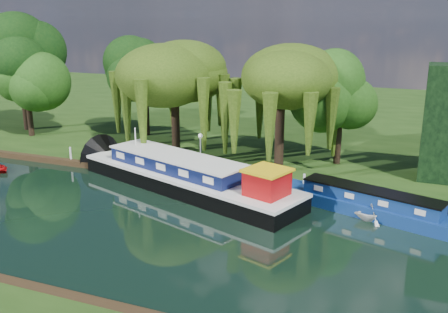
% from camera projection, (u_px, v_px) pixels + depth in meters
% --- Properties ---
extents(ground, '(120.00, 120.00, 0.00)m').
position_uv_depth(ground, '(120.00, 221.00, 29.18)').
color(ground, black).
extents(far_bank, '(120.00, 52.00, 0.45)m').
position_uv_depth(far_bank, '(277.00, 114.00, 59.53)').
color(far_bank, '#19360E').
rests_on(far_bank, ground).
extents(dutch_barge, '(17.98, 9.59, 3.73)m').
position_uv_depth(dutch_barge, '(188.00, 177.00, 34.18)').
color(dutch_barge, black).
rests_on(dutch_barge, ground).
extents(narrowboat, '(11.99, 5.50, 1.74)m').
position_uv_depth(narrowboat, '(370.00, 205.00, 29.97)').
color(narrowboat, navy).
rests_on(narrowboat, ground).
extents(white_cruiser, '(2.56, 2.35, 1.13)m').
position_uv_depth(white_cruiser, '(372.00, 221.00, 29.27)').
color(white_cruiser, silver).
rests_on(white_cruiser, ground).
extents(willow_left, '(7.26, 7.26, 8.70)m').
position_uv_depth(willow_left, '(174.00, 76.00, 41.28)').
color(willow_left, black).
rests_on(willow_left, far_bank).
extents(willow_right, '(6.80, 6.80, 8.28)m').
position_uv_depth(willow_right, '(281.00, 87.00, 36.77)').
color(willow_right, black).
rests_on(willow_right, far_bank).
extents(tree_far_left, '(4.71, 4.71, 7.59)m').
position_uv_depth(tree_far_left, '(26.00, 81.00, 46.54)').
color(tree_far_left, black).
rests_on(tree_far_left, far_bank).
extents(tree_far_back, '(6.14, 6.14, 10.33)m').
position_uv_depth(tree_far_back, '(20.00, 57.00, 48.63)').
color(tree_far_back, black).
rests_on(tree_far_back, far_bank).
extents(tree_far_mid, '(5.21, 5.21, 8.52)m').
position_uv_depth(tree_far_mid, '(144.00, 74.00, 46.63)').
color(tree_far_mid, black).
rests_on(tree_far_mid, far_bank).
extents(tree_far_right, '(4.60, 4.60, 7.53)m').
position_uv_depth(tree_far_right, '(341.00, 97.00, 37.59)').
color(tree_far_right, black).
rests_on(tree_far_right, far_bank).
extents(lamppost, '(0.36, 0.36, 2.56)m').
position_uv_depth(lamppost, '(200.00, 141.00, 37.73)').
color(lamppost, silver).
rests_on(lamppost, far_bank).
extents(mooring_posts, '(19.16, 0.16, 1.00)m').
position_uv_depth(mooring_posts, '(177.00, 166.00, 36.61)').
color(mooring_posts, silver).
rests_on(mooring_posts, far_bank).
extents(reeds_near, '(33.70, 1.50, 1.10)m').
position_uv_depth(reeds_near, '(162.00, 304.00, 19.83)').
color(reeds_near, '#244913').
rests_on(reeds_near, ground).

